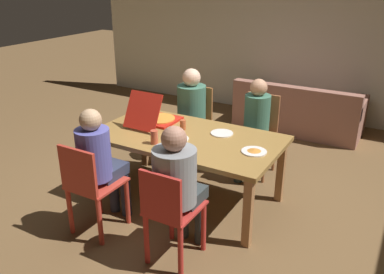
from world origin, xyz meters
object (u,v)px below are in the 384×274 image
(pizza_box_0, at_px, (156,118))
(drinking_glass_1, at_px, (183,125))
(person_0, at_px, (255,121))
(chair_3, at_px, (195,121))
(plate_1, at_px, (222,133))
(couch, at_px, (298,113))
(chair_2, at_px, (90,186))
(chair_0, at_px, (259,129))
(person_3, at_px, (189,108))
(dining_table, at_px, (187,142))
(drinking_glass_0, at_px, (154,137))
(chair_1, at_px, (170,213))
(plate_0, at_px, (177,138))
(person_1, at_px, (178,180))
(plate_2, at_px, (254,151))
(person_2, at_px, (100,159))

(pizza_box_0, xyz_separation_m, drinking_glass_1, (0.36, -0.03, -0.00))
(person_0, height_order, chair_3, person_0)
(plate_1, bearing_deg, couch, 86.27)
(chair_2, bearing_deg, chair_0, 66.83)
(person_3, height_order, pizza_box_0, person_3)
(dining_table, relative_size, drinking_glass_0, 14.08)
(chair_1, height_order, chair_3, chair_3)
(chair_1, xyz_separation_m, chair_2, (-0.84, -0.01, 0.01))
(chair_2, bearing_deg, chair_3, 90.00)
(chair_0, distance_m, plate_0, 1.24)
(plate_0, xyz_separation_m, couch, (0.48, 2.74, -0.47))
(person_1, height_order, plate_2, person_1)
(person_0, relative_size, plate_1, 5.03)
(chair_3, xyz_separation_m, drinking_glass_0, (0.27, -1.28, 0.29))
(person_1, bearing_deg, person_2, 179.09)
(plate_0, bearing_deg, person_0, 66.05)
(person_1, height_order, pizza_box_0, person_1)
(chair_1, xyz_separation_m, person_2, (-0.84, 0.14, 0.22))
(pizza_box_0, bearing_deg, drinking_glass_0, -57.32)
(chair_1, relative_size, plate_0, 3.75)
(person_2, bearing_deg, drinking_glass_1, 71.41)
(chair_3, bearing_deg, plate_2, -39.72)
(plate_1, bearing_deg, dining_table, -142.90)
(person_0, distance_m, person_1, 1.68)
(person_0, distance_m, plate_2, 0.95)
(plate_0, distance_m, drinking_glass_1, 0.28)
(chair_0, xyz_separation_m, person_1, (-0.00, -1.83, 0.17))
(drinking_glass_1, bearing_deg, chair_0, 59.09)
(chair_0, relative_size, drinking_glass_0, 7.02)
(chair_2, bearing_deg, chair_1, 0.56)
(chair_0, bearing_deg, chair_2, -113.17)
(person_3, bearing_deg, plate_2, -35.89)
(person_1, relative_size, person_3, 1.00)
(chair_2, distance_m, drinking_glass_0, 0.75)
(chair_1, relative_size, plate_2, 3.74)
(person_1, bearing_deg, drinking_glass_0, 138.96)
(person_2, xyz_separation_m, drinking_glass_0, (0.27, 0.48, 0.10))
(person_0, bearing_deg, chair_1, -90.00)
(person_2, relative_size, drinking_glass_0, 8.82)
(drinking_glass_0, bearing_deg, plate_1, 50.32)
(chair_0, xyz_separation_m, drinking_glass_0, (-0.57, -1.34, 0.25))
(chair_2, height_order, plate_1, chair_2)
(chair_0, distance_m, chair_3, 0.85)
(person_1, distance_m, drinking_glass_0, 0.76)
(chair_0, relative_size, chair_1, 1.08)
(dining_table, bearing_deg, chair_3, 115.21)
(person_3, distance_m, plate_0, 1.03)
(dining_table, distance_m, plate_2, 0.75)
(pizza_box_0, relative_size, drinking_glass_1, 5.71)
(plate_0, relative_size, couch, 0.13)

